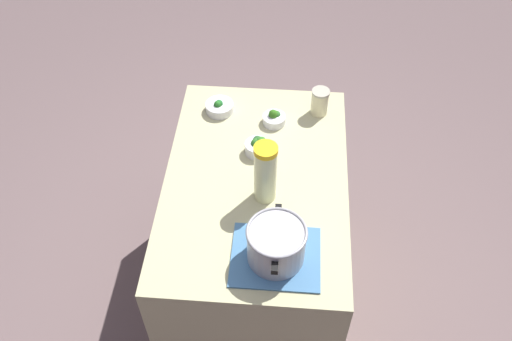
{
  "coord_description": "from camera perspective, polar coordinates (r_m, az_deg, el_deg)",
  "views": [
    {
      "loc": [
        1.5,
        0.12,
        2.64
      ],
      "look_at": [
        0.0,
        0.0,
        0.94
      ],
      "focal_mm": 38.55,
      "sensor_mm": 36.0,
      "label": 1
    }
  ],
  "objects": [
    {
      "name": "dish_cloth",
      "position": [
        2.07,
        2.05,
        -8.92
      ],
      "size": [
        0.28,
        0.33,
        0.01
      ],
      "primitive_type": "cube",
      "color": "teal",
      "rests_on": "counter_slab"
    },
    {
      "name": "cooking_pot",
      "position": [
        2.0,
        2.12,
        -7.58
      ],
      "size": [
        0.29,
        0.22,
        0.16
      ],
      "color": "#B7B7BC",
      "rests_on": "dish_cloth"
    },
    {
      "name": "broccoli_bowl_center",
      "position": [
        2.59,
        -3.82,
        6.6
      ],
      "size": [
        0.13,
        0.13,
        0.06
      ],
      "color": "silver",
      "rests_on": "counter_slab"
    },
    {
      "name": "lemonade_pitcher",
      "position": [
        2.14,
        0.98,
        -0.22
      ],
      "size": [
        0.09,
        0.09,
        0.28
      ],
      "color": "beige",
      "rests_on": "counter_slab"
    },
    {
      "name": "broccoli_bowl_front",
      "position": [
        2.53,
        1.9,
        5.44
      ],
      "size": [
        0.11,
        0.11,
        0.07
      ],
      "color": "silver",
      "rests_on": "counter_slab"
    },
    {
      "name": "broccoli_bowl_back",
      "position": [
        2.38,
        0.16,
        2.56
      ],
      "size": [
        0.1,
        0.1,
        0.08
      ],
      "color": "silver",
      "rests_on": "counter_slab"
    },
    {
      "name": "mason_jar",
      "position": [
        2.57,
        6.63,
        7.09
      ],
      "size": [
        0.08,
        0.08,
        0.13
      ],
      "color": "beige",
      "rests_on": "counter_slab"
    },
    {
      "name": "ground_plane",
      "position": [
        3.04,
        0.0,
        -11.92
      ],
      "size": [
        8.0,
        8.0,
        0.0
      ],
      "primitive_type": "plane",
      "color": "#755F5E"
    },
    {
      "name": "counter_slab",
      "position": [
        2.66,
        0.0,
        -7.14
      ],
      "size": [
        1.17,
        0.77,
        0.89
      ],
      "primitive_type": "cube",
      "color": "#BDBA8A",
      "rests_on": "ground_plane"
    }
  ]
}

